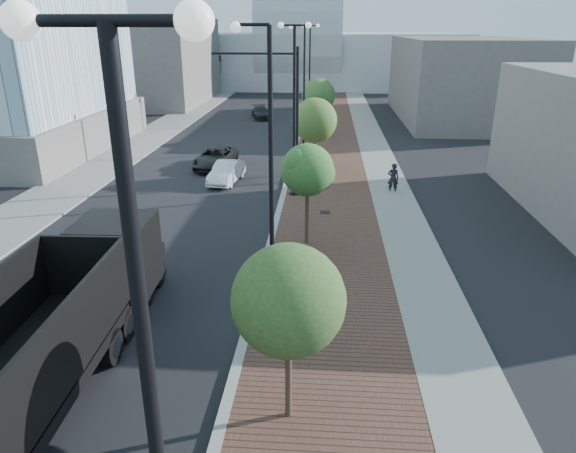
# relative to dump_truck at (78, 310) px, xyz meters

# --- Properties ---
(sidewalk) EXTENTS (7.00, 140.00, 0.12)m
(sidewalk) POSITION_rel_dump_truck_xyz_m (8.15, 33.65, -1.37)
(sidewalk) COLOR #4C2D23
(sidewalk) RESTS_ON ground
(concrete_strip) EXTENTS (2.40, 140.00, 0.13)m
(concrete_strip) POSITION_rel_dump_truck_xyz_m (10.85, 33.65, -1.36)
(concrete_strip) COLOR slate
(concrete_strip) RESTS_ON ground
(curb) EXTENTS (0.30, 140.00, 0.14)m
(curb) POSITION_rel_dump_truck_xyz_m (4.65, 33.65, -1.36)
(curb) COLOR gray
(curb) RESTS_ON ground
(west_sidewalk) EXTENTS (4.00, 140.00, 0.12)m
(west_sidewalk) POSITION_rel_dump_truck_xyz_m (-8.35, 33.65, -1.37)
(west_sidewalk) COLOR slate
(west_sidewalk) RESTS_ON ground
(dump_truck) EXTENTS (2.98, 13.42, 3.39)m
(dump_truck) POSITION_rel_dump_truck_xyz_m (0.00, 0.00, 0.00)
(dump_truck) COLOR black
(dump_truck) RESTS_ON ground
(white_sedan) EXTENTS (1.85, 4.05, 1.29)m
(white_sedan) POSITION_rel_dump_truck_xyz_m (0.92, 18.18, -0.78)
(white_sedan) COLOR silver
(white_sedan) RESTS_ON ground
(dark_car_mid) EXTENTS (2.61, 5.01, 1.35)m
(dark_car_mid) POSITION_rel_dump_truck_xyz_m (-0.49, 21.70, -0.75)
(dark_car_mid) COLOR black
(dark_car_mid) RESTS_ON ground
(dark_car_far) EXTENTS (2.63, 4.43, 1.20)m
(dark_car_far) POSITION_rel_dump_truck_xyz_m (0.13, 42.13, -0.83)
(dark_car_far) COLOR black
(dark_car_far) RESTS_ON ground
(pedestrian) EXTENTS (0.67, 0.46, 1.76)m
(pedestrian) POSITION_rel_dump_truck_xyz_m (10.93, 16.70, -0.55)
(pedestrian) COLOR black
(pedestrian) RESTS_ON ground
(streetlight_0) EXTENTS (1.72, 0.56, 9.28)m
(streetlight_0) POSITION_rel_dump_truck_xyz_m (5.25, -8.35, 3.39)
(streetlight_0) COLOR black
(streetlight_0) RESTS_ON ground
(streetlight_1) EXTENTS (1.44, 0.56, 9.21)m
(streetlight_1) POSITION_rel_dump_truck_xyz_m (5.14, 3.65, 2.91)
(streetlight_1) COLOR black
(streetlight_1) RESTS_ON ground
(streetlight_2) EXTENTS (1.72, 0.56, 9.28)m
(streetlight_2) POSITION_rel_dump_truck_xyz_m (5.25, 15.65, 3.39)
(streetlight_2) COLOR black
(streetlight_2) RESTS_ON ground
(streetlight_3) EXTENTS (1.44, 0.56, 9.21)m
(streetlight_3) POSITION_rel_dump_truck_xyz_m (5.14, 27.65, 2.91)
(streetlight_3) COLOR black
(streetlight_3) RESTS_ON ground
(streetlight_4) EXTENTS (1.72, 0.56, 9.28)m
(streetlight_4) POSITION_rel_dump_truck_xyz_m (5.25, 39.65, 3.39)
(streetlight_4) COLOR black
(streetlight_4) RESTS_ON ground
(traffic_mast) EXTENTS (5.09, 0.20, 8.00)m
(traffic_mast) POSITION_rel_dump_truck_xyz_m (4.35, 18.65, 3.55)
(traffic_mast) COLOR black
(traffic_mast) RESTS_ON ground
(tree_0) EXTENTS (2.63, 2.62, 4.63)m
(tree_0) POSITION_rel_dump_truck_xyz_m (6.30, -2.32, 1.88)
(tree_0) COLOR #382619
(tree_0) RESTS_ON ground
(tree_1) EXTENTS (2.30, 2.24, 4.54)m
(tree_1) POSITION_rel_dump_truck_xyz_m (6.30, 8.68, 1.98)
(tree_1) COLOR #382619
(tree_1) RESTS_ON ground
(tree_2) EXTENTS (2.84, 2.84, 4.89)m
(tree_2) POSITION_rel_dump_truck_xyz_m (6.30, 20.68, 2.04)
(tree_2) COLOR #382619
(tree_2) RESTS_ON ground
(tree_3) EXTENTS (2.84, 2.84, 5.00)m
(tree_3) POSITION_rel_dump_truck_xyz_m (6.30, 32.68, 2.14)
(tree_3) COLOR #382619
(tree_3) RESTS_ON ground
(convention_center) EXTENTS (50.00, 30.00, 50.00)m
(convention_center) POSITION_rel_dump_truck_xyz_m (2.65, 78.65, 4.58)
(convention_center) COLOR #A3A8AC
(convention_center) RESTS_ON ground
(commercial_block_nw) EXTENTS (14.00, 20.00, 10.00)m
(commercial_block_nw) POSITION_rel_dump_truck_xyz_m (-15.35, 53.65, 3.57)
(commercial_block_nw) COLOR #5F5A56
(commercial_block_nw) RESTS_ON ground
(commercial_block_ne) EXTENTS (12.00, 22.00, 8.00)m
(commercial_block_ne) POSITION_rel_dump_truck_xyz_m (20.65, 43.65, 2.57)
(commercial_block_ne) COLOR #5E5854
(commercial_block_ne) RESTS_ON ground
(utility_cover_1) EXTENTS (0.50, 0.50, 0.02)m
(utility_cover_1) POSITION_rel_dump_truck_xyz_m (7.05, 1.65, -1.30)
(utility_cover_1) COLOR black
(utility_cover_1) RESTS_ON sidewalk
(utility_cover_2) EXTENTS (0.50, 0.50, 0.02)m
(utility_cover_2) POSITION_rel_dump_truck_xyz_m (7.05, 12.65, -1.30)
(utility_cover_2) COLOR black
(utility_cover_2) RESTS_ON sidewalk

